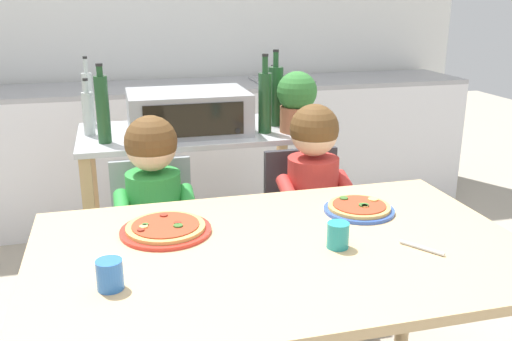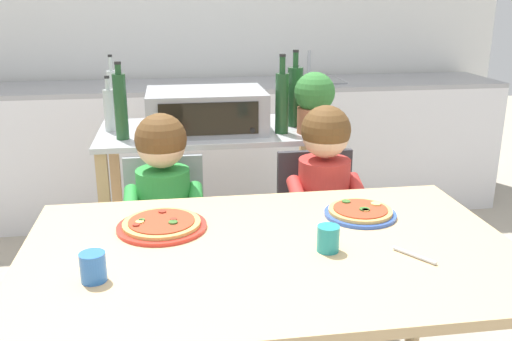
% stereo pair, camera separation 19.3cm
% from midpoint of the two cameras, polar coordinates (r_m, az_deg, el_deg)
% --- Properties ---
extents(ground_plane, '(10.51, 10.51, 0.00)m').
position_cam_midpoint_polar(ground_plane, '(2.98, -5.65, -12.58)').
color(ground_plane, '#A89E8C').
extents(back_wall_tiled, '(4.45, 0.12, 2.70)m').
position_cam_midpoint_polar(back_wall_tiled, '(4.21, -9.94, 15.40)').
color(back_wall_tiled, white).
rests_on(back_wall_tiled, ground).
extents(kitchen_counter, '(4.00, 0.60, 1.11)m').
position_cam_midpoint_polar(kitchen_counter, '(3.93, -8.71, 2.10)').
color(kitchen_counter, silver).
rests_on(kitchen_counter, ground).
extents(kitchen_island_cart, '(1.12, 0.60, 0.86)m').
position_cam_midpoint_polar(kitchen_island_cart, '(2.83, -7.86, -1.43)').
color(kitchen_island_cart, '#B7BABF').
rests_on(kitchen_island_cart, ground).
extents(toaster_oven, '(0.56, 0.40, 0.20)m').
position_cam_midpoint_polar(toaster_oven, '(2.70, -8.98, 5.91)').
color(toaster_oven, '#999BA0').
rests_on(toaster_oven, kitchen_island_cart).
extents(bottle_tall_green_wine, '(0.05, 0.05, 0.28)m').
position_cam_midpoint_polar(bottle_tall_green_wine, '(3.00, -0.04, 7.48)').
color(bottle_tall_green_wine, '#ADB7B2').
rests_on(bottle_tall_green_wine, kitchen_island_cart).
extents(bottle_clear_vinegar, '(0.06, 0.06, 0.35)m').
position_cam_midpoint_polar(bottle_clear_vinegar, '(2.57, -17.48, 6.04)').
color(bottle_clear_vinegar, '#1E4723').
rests_on(bottle_clear_vinegar, kitchen_island_cart).
extents(bottle_brown_beer, '(0.05, 0.05, 0.34)m').
position_cam_midpoint_polar(bottle_brown_beer, '(2.96, -18.54, 7.02)').
color(bottle_brown_beer, '#ADB7B2').
rests_on(bottle_brown_beer, kitchen_island_cart).
extents(bottle_squat_spirits, '(0.08, 0.08, 0.38)m').
position_cam_midpoint_polar(bottle_squat_spirits, '(2.80, 0.02, 7.68)').
color(bottle_squat_spirits, '#1E4723').
rests_on(bottle_squat_spirits, kitchen_island_cart).
extents(bottle_dark_olive_oil, '(0.05, 0.05, 0.27)m').
position_cam_midpoint_polar(bottle_dark_olive_oil, '(2.75, -18.71, 5.62)').
color(bottle_dark_olive_oil, '#ADB7B2').
rests_on(bottle_dark_olive_oil, kitchen_island_cart).
extents(bottle_slim_sauce, '(0.06, 0.06, 0.37)m').
position_cam_midpoint_polar(bottle_slim_sauce, '(2.64, -1.18, 7.07)').
color(bottle_slim_sauce, '#1E4723').
rests_on(bottle_slim_sauce, kitchen_island_cart).
extents(potted_herb_plant, '(0.19, 0.19, 0.29)m').
position_cam_midpoint_polar(potted_herb_plant, '(2.66, 2.11, 7.17)').
color(potted_herb_plant, '#9E5B3D').
rests_on(potted_herb_plant, kitchen_island_cart).
extents(dining_table, '(1.50, 0.94, 0.76)m').
position_cam_midpoint_polar(dining_table, '(1.75, -0.68, -10.49)').
color(dining_table, tan).
rests_on(dining_table, ground).
extents(dining_chair_left, '(0.36, 0.36, 0.81)m').
position_cam_midpoint_polar(dining_chair_left, '(2.46, -12.43, -7.12)').
color(dining_chair_left, gray).
rests_on(dining_chair_left, ground).
extents(dining_chair_right, '(0.36, 0.36, 0.81)m').
position_cam_midpoint_polar(dining_chair_right, '(2.55, 3.00, -5.80)').
color(dining_chair_right, '#333338').
rests_on(dining_chair_right, ground).
extents(child_in_green_shirt, '(0.32, 0.42, 1.02)m').
position_cam_midpoint_polar(child_in_green_shirt, '(2.28, -12.61, -3.76)').
color(child_in_green_shirt, '#424C6B').
rests_on(child_in_green_shirt, ground).
extents(child_in_red_shirt, '(0.32, 0.42, 1.04)m').
position_cam_midpoint_polar(child_in_red_shirt, '(2.37, 3.92, -2.30)').
color(child_in_red_shirt, '#424C6B').
rests_on(child_in_red_shirt, ground).
extents(pizza_plate_red_rimmed, '(0.29, 0.29, 0.03)m').
position_cam_midpoint_polar(pizza_plate_red_rimmed, '(1.84, -12.19, -5.88)').
color(pizza_plate_red_rimmed, red).
rests_on(pizza_plate_red_rimmed, dining_table).
extents(pizza_plate_blue_rimmed, '(0.25, 0.25, 0.03)m').
position_cam_midpoint_polar(pizza_plate_blue_rimmed, '(1.98, 7.74, -3.88)').
color(pizza_plate_blue_rimmed, '#3356B7').
rests_on(pizza_plate_blue_rimmed, dining_table).
extents(drinking_cup_teal, '(0.07, 0.07, 0.08)m').
position_cam_midpoint_polar(drinking_cup_teal, '(1.69, 5.13, -6.66)').
color(drinking_cup_teal, teal).
rests_on(drinking_cup_teal, dining_table).
extents(drinking_cup_blue, '(0.07, 0.07, 0.08)m').
position_cam_midpoint_polar(drinking_cup_blue, '(1.54, -18.25, -10.14)').
color(drinking_cup_blue, blue).
rests_on(drinking_cup_blue, dining_table).
extents(serving_spoon, '(0.09, 0.12, 0.01)m').
position_cam_midpoint_polar(serving_spoon, '(1.73, 13.52, -7.75)').
color(serving_spoon, '#B7BABF').
rests_on(serving_spoon, dining_table).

